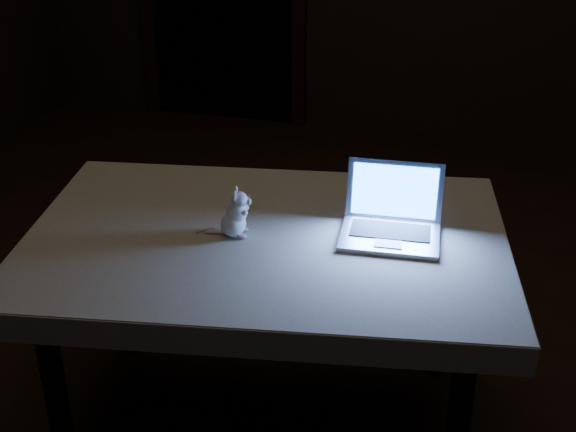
% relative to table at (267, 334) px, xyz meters
% --- Properties ---
extents(floor, '(5.00, 5.00, 0.00)m').
position_rel_table_xyz_m(floor, '(0.05, 0.17, -0.34)').
color(floor, black).
rests_on(floor, ground).
extents(table, '(1.39, 1.01, 0.69)m').
position_rel_table_xyz_m(table, '(0.00, 0.00, 0.00)').
color(table, black).
rests_on(table, floor).
extents(tablecloth, '(1.56, 1.24, 0.08)m').
position_rel_table_xyz_m(tablecloth, '(0.04, 0.01, 0.31)').
color(tablecloth, beige).
rests_on(tablecloth, table).
extents(laptop, '(0.29, 0.26, 0.19)m').
position_rel_table_xyz_m(laptop, '(0.35, 0.06, 0.44)').
color(laptop, '#A3A3A8').
rests_on(laptop, tablecloth).
extents(plush_mouse, '(0.14, 0.14, 0.14)m').
position_rel_table_xyz_m(plush_mouse, '(-0.09, -0.02, 0.42)').
color(plush_mouse, white).
rests_on(plush_mouse, tablecloth).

